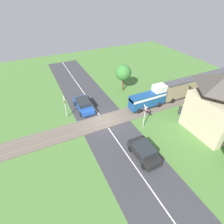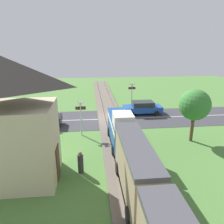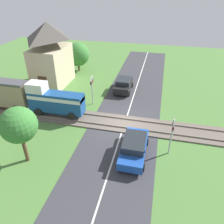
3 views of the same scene
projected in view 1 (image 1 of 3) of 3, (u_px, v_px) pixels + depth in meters
The scene contains 11 objects.
ground_plane at pixel (104, 122), 23.01m from camera, with size 60.00×60.00×0.00m, color #4C7A38.
road_surface at pixel (104, 122), 23.01m from camera, with size 48.00×6.40×0.02m.
track_bed at pixel (104, 121), 22.97m from camera, with size 2.80×48.00×0.24m.
train at pixel (184, 88), 26.57m from camera, with size 1.58×18.37×3.18m.
car_near_crossing at pixel (83, 104), 24.86m from camera, with size 4.47×1.99×1.52m.
car_far_side at pixel (144, 152), 17.88m from camera, with size 3.88×1.96×1.54m.
crossing_signal_west_approach at pixel (65, 104), 22.58m from camera, with size 0.90×0.18×3.27m.
crossing_signal_east_approach at pixel (145, 114), 20.97m from camera, with size 0.90×0.18×3.27m.
station_building at pixel (215, 106), 19.36m from camera, with size 5.90×3.86×7.59m.
pedestrian_by_station at pixel (180, 110), 24.00m from camera, with size 0.37×0.37×1.51m.
tree_roadside_hedge at pixel (123, 73), 27.88m from camera, with size 2.58×2.58×4.51m.
Camera 1 is at (16.46, -6.76, 14.69)m, focal length 28.00 mm.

